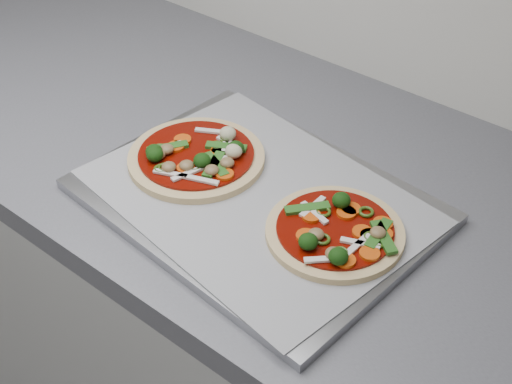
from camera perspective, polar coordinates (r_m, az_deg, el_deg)
The scene contains 4 objects.
baking_tray at distance 0.95m, azimuth 0.01°, elevation -0.72°, with size 0.44×0.33×0.01m, color #95959A.
parchment at distance 0.94m, azimuth 0.01°, elevation -0.34°, with size 0.43×0.31×0.00m, color gray.
pizza_left at distance 1.00m, azimuth -4.76°, elevation 2.85°, with size 0.22×0.22×0.03m.
pizza_right at distance 0.88m, azimuth 6.46°, elevation -3.16°, with size 0.21×0.21×0.03m.
Camera 1 is at (-0.03, 0.65, 1.52)m, focal length 50.00 mm.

